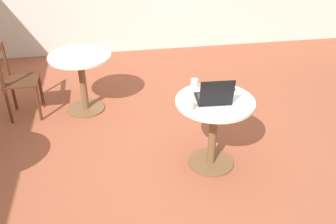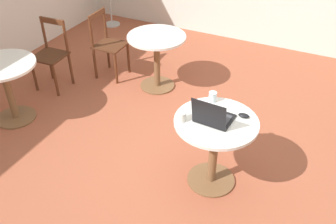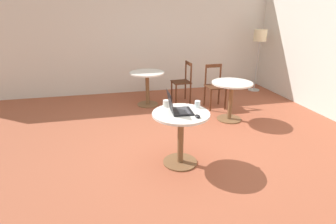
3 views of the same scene
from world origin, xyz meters
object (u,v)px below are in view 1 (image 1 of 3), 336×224
cafe_table_near (214,118)px  cafe_table_mid (81,71)px  chair_mid_back (18,82)px  drinking_glass (194,84)px  mouse (231,89)px  mug (189,105)px  laptop (214,97)px

cafe_table_near → cafe_table_mid: 1.84m
chair_mid_back → drinking_glass: 2.18m
mouse → mug: (-0.29, 0.47, 0.03)m
cafe_table_mid → laptop: size_ratio=2.30×
cafe_table_near → mug: 0.39m
cafe_table_mid → mug: (-1.46, -1.00, 0.24)m
mouse → drinking_glass: (0.11, 0.33, 0.03)m
cafe_table_mid → mouse: size_ratio=7.43×
drinking_glass → laptop: bearing=-159.5°
cafe_table_mid → mug: 1.79m
cafe_table_mid → mouse: 1.90m
cafe_table_near → cafe_table_mid: bearing=43.8°
cafe_table_near → drinking_glass: drinking_glass is taller
cafe_table_near → drinking_glass: bearing=27.2°
mug → cafe_table_mid: bearing=34.4°
laptop → mug: size_ratio=2.65×
chair_mid_back → cafe_table_near: bearing=-123.1°
chair_mid_back → mouse: (-1.16, -2.22, 0.29)m
laptop → mug: 0.27m
chair_mid_back → mouse: size_ratio=9.06×
cafe_table_mid → cafe_table_near: bearing=-136.2°
cafe_table_mid → mug: size_ratio=6.08×
laptop → chair_mid_back: bearing=56.0°
chair_mid_back → laptop: size_ratio=2.80×
mouse → mug: mug is taller
cafe_table_mid → laptop: laptop is taller
cafe_table_mid → drinking_glass: size_ratio=7.76×
cafe_table_mid → mouse: mouse is taller
mouse → drinking_glass: 0.35m
mug → drinking_glass: 0.42m
chair_mid_back → mug: 2.29m
chair_mid_back → drinking_glass: chair_mid_back is taller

